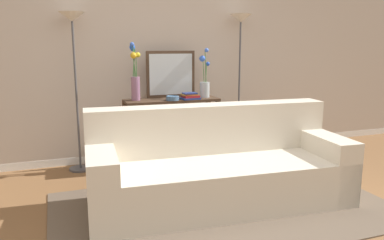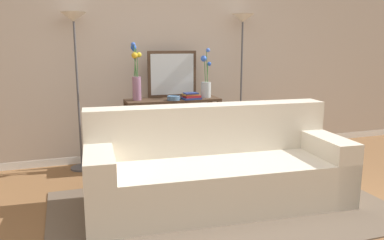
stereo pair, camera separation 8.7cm
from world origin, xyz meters
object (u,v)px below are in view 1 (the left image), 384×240
object	(u,v)px
wall_mirror	(171,74)
vase_tall_flowers	(135,78)
fruit_bowl	(173,98)
book_stack	(190,96)
couch	(218,169)
floor_lamp_right	(240,45)
vase_short_flowers	(205,83)
book_row_under_console	(149,161)
console_table	(172,120)
floor_lamp_left	(74,48)

from	to	relation	value
wall_mirror	vase_tall_flowers	world-z (taller)	vase_tall_flowers
fruit_bowl	book_stack	xyz separation A→B (m)	(0.22, 0.01, 0.01)
wall_mirror	couch	bearing A→B (deg)	-89.50
floor_lamp_right	vase_short_flowers	bearing A→B (deg)	-166.27
wall_mirror	book_row_under_console	size ratio (longest dim) A/B	1.76
console_table	book_row_under_console	bearing A→B (deg)	180.00
book_stack	fruit_bowl	bearing A→B (deg)	-176.75
couch	vase_tall_flowers	bearing A→B (deg)	110.29
vase_tall_flowers	book_stack	size ratio (longest dim) A/B	2.89
wall_mirror	book_stack	size ratio (longest dim) A/B	2.66
floor_lamp_right	vase_tall_flowers	xyz separation A→B (m)	(-1.39, -0.10, -0.36)
floor_lamp_right	vase_short_flowers	size ratio (longest dim) A/B	3.04
wall_mirror	fruit_bowl	xyz separation A→B (m)	(-0.06, -0.26, -0.26)
vase_tall_flowers	book_stack	world-z (taller)	vase_tall_flowers
book_row_under_console	vase_tall_flowers	bearing A→B (deg)	168.48
couch	fruit_bowl	xyz separation A→B (m)	(-0.07, 1.16, 0.51)
console_table	book_stack	bearing A→B (deg)	-26.59
floor_lamp_left	book_stack	xyz separation A→B (m)	(1.28, -0.23, -0.57)
vase_short_flowers	book_stack	size ratio (longest dim) A/B	2.60
wall_mirror	floor_lamp_right	bearing A→B (deg)	-1.12
vase_short_flowers	floor_lamp_left	bearing A→B (deg)	174.99
console_table	fruit_bowl	bearing A→B (deg)	-101.28
couch	book_stack	bearing A→B (deg)	82.78
console_table	floor_lamp_right	size ratio (longest dim) A/B	0.62
floor_lamp_left	book_stack	distance (m)	1.42
floor_lamp_left	vase_tall_flowers	bearing A→B (deg)	-9.12
vase_short_flowers	fruit_bowl	distance (m)	0.48
book_row_under_console	wall_mirror	bearing A→B (deg)	24.38
couch	book_row_under_console	bearing A→B (deg)	105.18
console_table	vase_tall_flowers	xyz separation A→B (m)	(-0.43, 0.03, 0.52)
book_stack	console_table	bearing A→B (deg)	153.41
wall_mirror	fruit_bowl	distance (m)	0.37
console_table	book_stack	world-z (taller)	book_stack
couch	book_row_under_console	world-z (taller)	couch
fruit_bowl	vase_tall_flowers	bearing A→B (deg)	160.94
vase_tall_flowers	book_row_under_console	distance (m)	1.02
floor_lamp_right	fruit_bowl	world-z (taller)	floor_lamp_right
floor_lamp_left	vase_short_flowers	distance (m)	1.57
floor_lamp_left	wall_mirror	distance (m)	1.17
vase_tall_flowers	vase_short_flowers	xyz separation A→B (m)	(0.85, -0.03, -0.09)
floor_lamp_left	vase_short_flowers	bearing A→B (deg)	-5.01
vase_tall_flowers	vase_short_flowers	bearing A→B (deg)	-1.82
fruit_bowl	floor_lamp_left	bearing A→B (deg)	166.97
console_table	couch	bearing A→B (deg)	-87.68
floor_lamp_right	fruit_bowl	bearing A→B (deg)	-166.04
fruit_bowl	book_stack	world-z (taller)	book_stack
couch	wall_mirror	xyz separation A→B (m)	(-0.01, 1.42, 0.77)
floor_lamp_left	wall_mirror	world-z (taller)	floor_lamp_left
floor_lamp_left	floor_lamp_right	size ratio (longest dim) A/B	0.98
vase_tall_flowers	book_row_under_console	xyz separation A→B (m)	(0.14, -0.03, -1.01)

